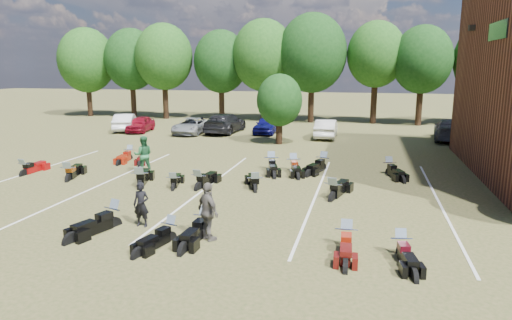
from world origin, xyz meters
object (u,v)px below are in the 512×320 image
(motorcycle_7, at_px, (24,175))
(motorcycle_3, at_px, (204,234))
(person_grey, at_px, (208,212))
(car_4, at_px, (267,125))
(motorcycle_14, at_px, (144,161))
(person_green, at_px, (143,155))
(person_black, at_px, (141,205))
(car_0, at_px, (141,124))

(motorcycle_7, bearing_deg, motorcycle_3, 154.99)
(person_grey, bearing_deg, motorcycle_7, 13.33)
(car_4, height_order, motorcycle_14, car_4)
(motorcycle_7, bearing_deg, car_4, -116.82)
(car_4, xyz_separation_m, person_grey, (3.13, -23.35, 0.24))
(motorcycle_3, bearing_deg, person_green, 130.96)
(motorcycle_3, xyz_separation_m, motorcycle_14, (-7.51, 10.37, 0.00))
(person_grey, relative_size, motorcycle_14, 0.95)
(motorcycle_7, xyz_separation_m, motorcycle_14, (4.20, 4.77, 0.00))
(person_black, distance_m, person_green, 8.12)
(car_0, bearing_deg, motorcycle_7, -91.28)
(person_grey, height_order, motorcycle_14, person_grey)
(motorcycle_3, bearing_deg, motorcycle_7, 156.57)
(motorcycle_3, bearing_deg, car_4, 99.07)
(motorcycle_3, distance_m, motorcycle_14, 12.80)
(person_grey, height_order, motorcycle_3, person_grey)
(car_4, distance_m, person_black, 22.68)
(motorcycle_3, relative_size, motorcycle_7, 1.06)
(person_black, relative_size, motorcycle_7, 0.72)
(motorcycle_3, relative_size, motorcycle_14, 1.16)
(person_grey, distance_m, motorcycle_3, 1.12)
(person_black, distance_m, motorcycle_3, 2.47)
(person_grey, bearing_deg, motorcycle_14, -14.01)
(person_green, xyz_separation_m, person_grey, (6.32, -7.93, -0.04))
(person_green, height_order, motorcycle_7, person_green)
(person_green, xyz_separation_m, motorcycle_7, (-5.73, -1.83, -0.98))
(car_0, xyz_separation_m, person_black, (10.98, -20.97, 0.13))
(person_green, bearing_deg, person_black, 91.83)
(person_grey, bearing_deg, person_green, -11.28)
(person_green, bearing_deg, motorcycle_14, -87.36)
(motorcycle_14, bearing_deg, motorcycle_3, -71.73)
(person_black, height_order, motorcycle_14, person_black)
(car_4, xyz_separation_m, motorcycle_14, (-4.72, -12.48, -0.70))
(person_black, distance_m, motorcycle_7, 10.86)
(car_4, height_order, motorcycle_7, car_4)
(motorcycle_7, height_order, motorcycle_14, motorcycle_7)
(car_0, distance_m, person_black, 23.67)
(motorcycle_3, bearing_deg, car_0, 124.31)
(car_4, bearing_deg, car_0, -167.87)
(motorcycle_14, bearing_deg, car_0, 100.68)
(motorcycle_14, bearing_deg, person_green, -80.21)
(car_4, relative_size, motorcycle_3, 1.78)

